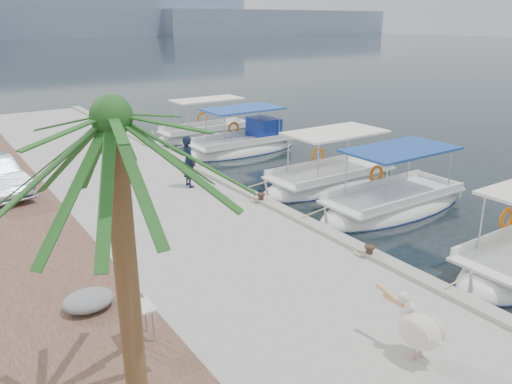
# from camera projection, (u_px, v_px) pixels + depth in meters

# --- Properties ---
(ground) EXTENTS (400.00, 400.00, 0.00)m
(ground) POSITION_uv_depth(u_px,v_px,m) (296.00, 228.00, 16.17)
(ground) COLOR black
(ground) RESTS_ON ground
(concrete_quay) EXTENTS (6.00, 40.00, 0.50)m
(concrete_quay) POSITION_uv_depth(u_px,v_px,m) (148.00, 196.00, 18.42)
(concrete_quay) COLOR gray
(concrete_quay) RESTS_ON ground
(quay_curb) EXTENTS (0.44, 40.00, 0.12)m
(quay_curb) POSITION_uv_depth(u_px,v_px,m) (214.00, 175.00, 19.79)
(quay_curb) COLOR #9A9689
(quay_curb) RESTS_ON concrete_quay
(distant_hills) EXTENTS (330.00, 60.00, 18.00)m
(distant_hills) POSITION_uv_depth(u_px,v_px,m) (25.00, 17.00, 187.30)
(distant_hills) COLOR gray
(distant_hills) RESTS_ON ground
(fishing_caique_b) EXTENTS (6.58, 2.44, 2.83)m
(fishing_caique_b) POSITION_uv_depth(u_px,v_px,m) (392.00, 207.00, 17.70)
(fishing_caique_b) COLOR white
(fishing_caique_b) RESTS_ON ground
(fishing_caique_c) EXTENTS (6.60, 2.47, 2.83)m
(fishing_caique_c) POSITION_uv_depth(u_px,v_px,m) (330.00, 183.00, 20.30)
(fishing_caique_c) COLOR white
(fishing_caique_c) RESTS_ON ground
(fishing_caique_d) EXTENTS (6.52, 2.44, 2.83)m
(fishing_caique_d) POSITION_uv_depth(u_px,v_px,m) (242.00, 148.00, 25.61)
(fishing_caique_d) COLOR white
(fishing_caique_d) RESTS_ON ground
(fishing_caique_e) EXTENTS (6.56, 1.99, 2.83)m
(fishing_caique_e) POSITION_uv_depth(u_px,v_px,m) (206.00, 136.00, 28.50)
(fishing_caique_e) COLOR white
(fishing_caique_e) RESTS_ON ground
(mooring_bollards) EXTENTS (0.28, 20.28, 0.33)m
(mooring_bollards) POSITION_uv_depth(u_px,v_px,m) (261.00, 197.00, 16.93)
(mooring_bollards) COLOR black
(mooring_bollards) RESTS_ON concrete_quay
(pelican) EXTENTS (0.53, 1.50, 1.18)m
(pelican) POSITION_uv_depth(u_px,v_px,m) (418.00, 329.00, 9.01)
(pelican) COLOR tan
(pelican) RESTS_ON concrete_quay
(fisherman) EXTENTS (0.49, 0.72, 1.92)m
(fisherman) POSITION_uv_depth(u_px,v_px,m) (188.00, 162.00, 18.37)
(fisherman) COLOR black
(fisherman) RESTS_ON concrete_quay
(date_palm) EXTENTS (4.60, 4.60, 5.61)m
(date_palm) POSITION_uv_depth(u_px,v_px,m) (112.00, 120.00, 6.48)
(date_palm) COLOR brown
(date_palm) RESTS_ON cobblestone_strip
(tarp_bundle) EXTENTS (1.10, 0.90, 0.40)m
(tarp_bundle) POSITION_uv_depth(u_px,v_px,m) (88.00, 300.00, 10.69)
(tarp_bundle) COLOR slate
(tarp_bundle) RESTS_ON cobblestone_strip
(folding_table) EXTENTS (0.55, 0.55, 0.73)m
(folding_table) POSITION_uv_depth(u_px,v_px,m) (139.00, 316.00, 9.53)
(folding_table) COLOR silver
(folding_table) RESTS_ON cobblestone_strip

